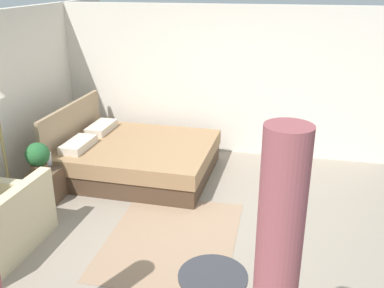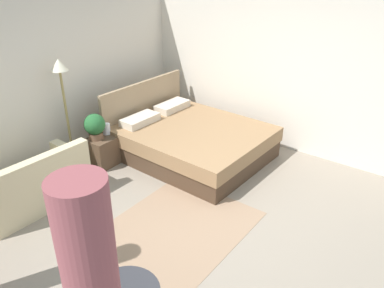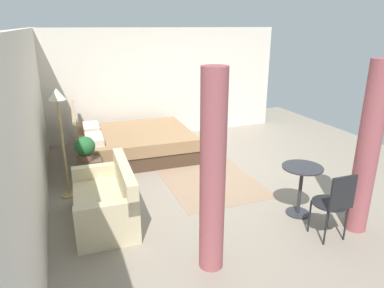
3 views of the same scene
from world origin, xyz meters
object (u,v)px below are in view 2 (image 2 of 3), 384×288
Objects in this scene: vase at (107,129)px; potted_plant at (95,126)px; floor_lamp at (62,84)px; nightstand at (105,150)px; bed at (190,140)px; couch at (34,186)px.

potted_plant is at bearing 179.92° from vase.
floor_lamp is at bearing 144.73° from vase.
potted_plant reaches higher than nightstand.
bed is 13.26× the size of vase.
floor_lamp is at bearing 25.46° from couch.
couch reaches higher than vase.
couch is at bearing -174.31° from vase.
bed reaches higher than potted_plant.
nightstand is at bearing 138.67° from bed.
vase reaches higher than nightstand.
floor_lamp reaches higher than couch.
floor_lamp reaches higher than nightstand.
potted_plant is at bearing 6.72° from couch.
couch is 3.49× the size of potted_plant.
nightstand is at bearing -26.15° from potted_plant.
nightstand is at bearing 4.11° from couch.
couch reaches higher than nightstand.
vase is 0.98m from floor_lamp.
bed is 2.50m from couch.
vase is at bearing 5.69° from couch.
bed is 1.55m from potted_plant.
floor_lamp is at bearing 132.24° from nightstand.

